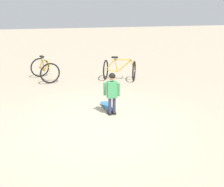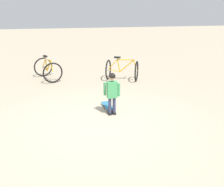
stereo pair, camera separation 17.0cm
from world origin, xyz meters
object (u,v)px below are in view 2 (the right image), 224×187
(skateboard, at_px, (107,106))
(child_person, at_px, (112,89))
(bicycle_near, at_px, (122,70))
(bicycle_far, at_px, (48,69))

(skateboard, bearing_deg, child_person, -175.52)
(bicycle_near, xyz_separation_m, bicycle_far, (0.60, 2.59, 0.00))
(skateboard, xyz_separation_m, bicycle_near, (2.48, -0.98, 0.32))
(skateboard, height_order, bicycle_far, bicycle_far)
(child_person, height_order, bicycle_far, child_person)
(skateboard, relative_size, bicycle_far, 0.48)
(child_person, distance_m, skateboard, 0.75)
(child_person, bearing_deg, bicycle_near, -17.82)
(bicycle_far, bearing_deg, skateboard, -152.32)
(child_person, relative_size, bicycle_near, 0.84)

